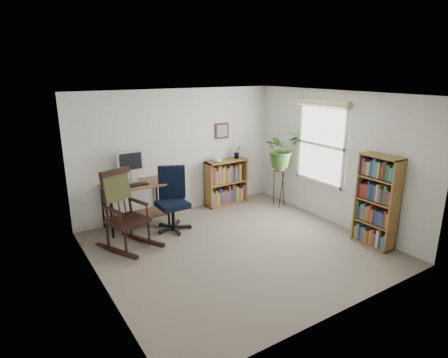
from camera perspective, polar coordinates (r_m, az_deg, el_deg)
floor at (r=6.08m, az=2.07°, el=-10.45°), size 4.20×4.00×0.00m
ceiling at (r=5.43m, az=2.33°, el=12.76°), size 4.20×4.00×0.00m
wall_back at (r=7.32m, az=-6.79°, el=4.11°), size 4.20×0.00×2.40m
wall_front at (r=4.24m, az=17.86°, el=-5.79°), size 4.20×0.00×2.40m
wall_left at (r=4.81m, az=-18.86°, el=-3.23°), size 0.00×4.00×2.40m
wall_right at (r=7.02m, az=16.45°, el=3.01°), size 0.00×4.00×2.40m
window at (r=7.14m, az=14.57°, el=5.03°), size 0.12×1.20×1.50m
desk at (r=6.89m, az=-13.29°, el=-3.91°), size 1.12×0.62×0.81m
monitor at (r=6.82m, az=-14.06°, el=1.83°), size 0.46×0.16×0.56m
keyboard at (r=6.65m, az=-13.17°, el=-0.87°), size 0.40×0.15×0.02m
office_chair at (r=6.56m, az=-7.86°, el=-3.12°), size 0.82×0.82×1.13m
rocking_chair at (r=6.01m, az=-14.58°, el=-4.60°), size 0.98×1.26×1.29m
low_bookshelf at (r=7.81m, az=0.32°, el=-0.51°), size 0.90×0.30×0.95m
tall_bookshelf at (r=6.37m, az=22.29°, el=-3.18°), size 0.28×0.65×1.48m
plant_stand at (r=7.75m, az=8.47°, el=-0.96°), size 0.33×0.33×0.91m
spider_plant at (r=7.49m, az=8.83°, el=7.24°), size 1.69×1.88×1.46m
potted_plant_small at (r=7.83m, az=2.01°, el=3.53°), size 0.13×0.24×0.11m
framed_picture at (r=7.69m, az=-0.28°, el=7.34°), size 0.32×0.04×0.32m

